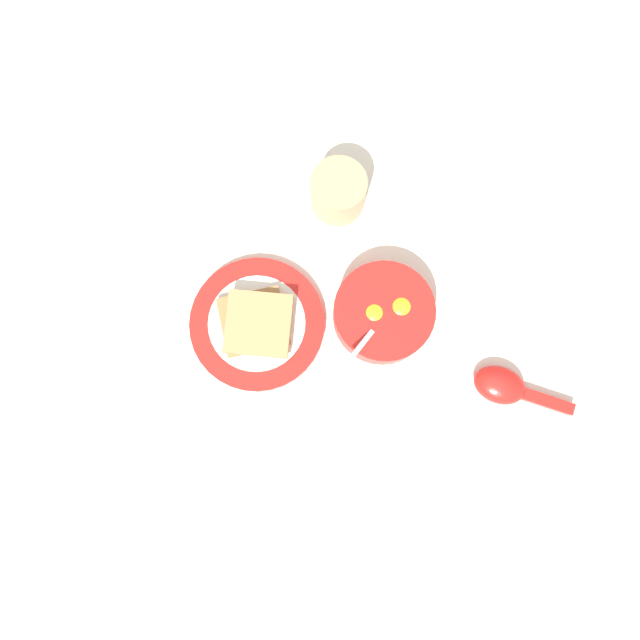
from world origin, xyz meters
TOP-DOWN VIEW (x-y plane):
  - ground_plane at (0.00, 0.00)m, footprint 3.00×3.00m
  - egg_bowl at (0.05, -0.00)m, footprint 0.14×0.14m
  - toast_plate at (-0.13, 0.03)m, footprint 0.19×0.19m
  - toast_sandwich at (-0.13, 0.03)m, footprint 0.11×0.11m
  - soup_spoon at (0.19, -0.14)m, footprint 0.14×0.11m
  - drinking_cup at (0.03, 0.19)m, footprint 0.08×0.08m

SIDE VIEW (x-z plane):
  - ground_plane at x=0.00m, z-range 0.00..0.00m
  - toast_plate at x=-0.13m, z-range 0.00..0.02m
  - soup_spoon at x=0.19m, z-range 0.00..0.03m
  - egg_bowl at x=0.05m, z-range -0.01..0.07m
  - toast_sandwich at x=-0.13m, z-range 0.02..0.05m
  - drinking_cup at x=0.03m, z-range 0.00..0.08m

